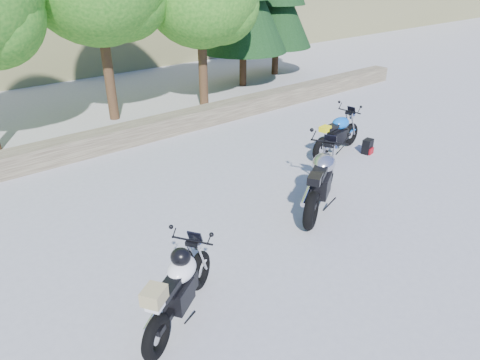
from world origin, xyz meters
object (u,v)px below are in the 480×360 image
white_bike (179,288)px  backpack (368,147)px  blue_bike (337,135)px  silver_bike (321,181)px

white_bike → backpack: size_ratio=4.53×
white_bike → backpack: bearing=-17.2°
blue_bike → silver_bike: bearing=-154.7°
silver_bike → blue_bike: bearing=2.9°
silver_bike → backpack: (2.82, 0.97, -0.37)m
blue_bike → backpack: blue_bike is taller
white_bike → blue_bike: 6.23m
white_bike → blue_bike: bearing=-11.3°
silver_bike → backpack: bearing=-11.2°
silver_bike → backpack: 3.01m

